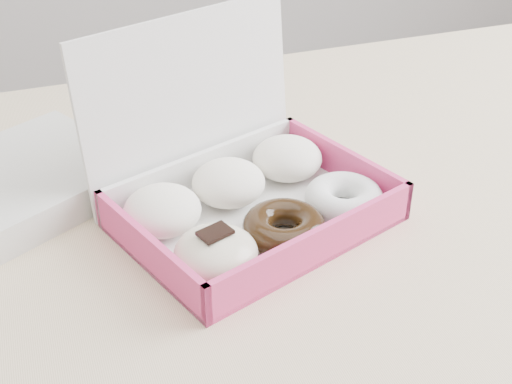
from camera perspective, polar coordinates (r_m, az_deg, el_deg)
name	(u,v)px	position (r m, az deg, el deg)	size (l,w,h in m)	color
table	(322,229)	(0.95, 5.28, -2.93)	(1.20, 0.80, 0.75)	tan
donut_box	(244,193)	(0.81, -1.00, -0.07)	(0.35, 0.32, 0.21)	white
newspapers	(19,184)	(0.89, -18.47, 0.63)	(0.25, 0.20, 0.04)	silver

